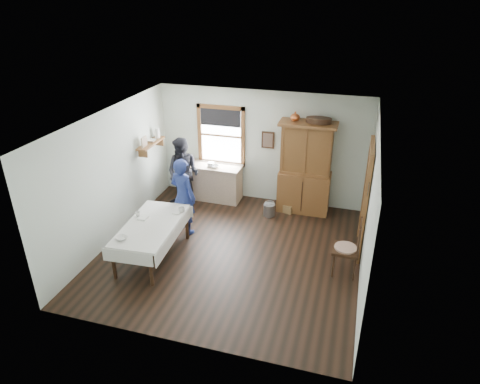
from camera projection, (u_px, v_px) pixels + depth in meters
The scene contains 20 objects.
room at pixel (230, 191), 7.96m from camera, with size 5.01×5.01×2.70m.
window at pixel (221, 132), 10.21m from camera, with size 1.18×0.07×1.48m.
doorway at pixel (366, 197), 8.15m from camera, with size 0.09×1.14×2.22m.
wall_shelf at pixel (152, 142), 9.78m from camera, with size 0.24×1.00×0.44m.
framed_picture at pixel (268, 140), 9.95m from camera, with size 0.30×0.04×0.40m, color #382113.
rug_beater at pixel (369, 182), 7.44m from camera, with size 0.27×0.27×0.01m, color black.
work_counter at pixel (211, 182), 10.52m from camera, with size 1.55×0.59×0.89m, color tan.
china_hutch at pixel (305, 168), 9.67m from camera, with size 1.26×0.60×2.14m, color brown.
dining_table at pixel (153, 241), 8.24m from camera, with size 0.98×1.85×0.74m, color silver.
spindle_chair at pixel (346, 247), 7.70m from camera, with size 0.51×0.51×1.11m, color #382113.
pail at pixel (269, 210), 9.85m from camera, with size 0.26×0.26×0.28m, color gray.
wicker_basket at pixel (287, 207), 10.04m from camera, with size 0.34×0.24×0.20m, color olive.
woman_blue at pixel (183, 199), 8.93m from camera, with size 0.57×0.37×1.56m, color navy.
figure_dark at pixel (183, 176), 10.00m from camera, with size 0.76×0.59×1.57m, color black.
table_cup_a at pixel (182, 210), 8.48m from camera, with size 0.13×0.13×0.10m, color silver.
table_cup_b at pixel (138, 214), 8.32m from camera, with size 0.11×0.11×0.10m, color silver.
table_bowl at pixel (122, 238), 7.58m from camera, with size 0.22×0.22×0.05m, color silver.
counter_book at pixel (187, 161), 10.51m from camera, with size 0.15×0.20×0.02m, color brown.
counter_bowl at pixel (215, 167), 10.16m from camera, with size 0.20×0.20×0.06m, color silver.
shelf_bowl at pixel (152, 141), 9.78m from camera, with size 0.22×0.22×0.05m, color silver.
Camera 1 is at (2.18, -6.82, 4.83)m, focal length 32.00 mm.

